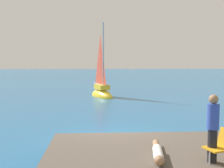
{
  "coord_description": "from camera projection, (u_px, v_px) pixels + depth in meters",
  "views": [
    {
      "loc": [
        -0.63,
        -10.71,
        3.05
      ],
      "look_at": [
        0.47,
        10.0,
        1.27
      ],
      "focal_mm": 46.55,
      "sensor_mm": 36.0,
      "label": 1
    }
  ],
  "objects": [
    {
      "name": "person_standing",
      "position": [
        213.0,
        126.0,
        6.81
      ],
      "size": [
        0.28,
        0.28,
        1.62
      ],
      "rotation": [
        0.0,
        0.0,
        4.82
      ],
      "color": "black",
      "rests_on": "shore_ledge"
    },
    {
      "name": "ground_plane",
      "position": [
        114.0,
        140.0,
        10.95
      ],
      "size": [
        160.0,
        160.0,
        0.0
      ],
      "primitive_type": "plane",
      "color": "#236093"
    },
    {
      "name": "shore_ledge",
      "position": [
        179.0,
        165.0,
        7.54
      ],
      "size": [
        6.99,
        4.48,
        0.61
      ],
      "primitive_type": "cube",
      "rotation": [
        0.0,
        0.0,
        -0.0
      ],
      "color": "brown",
      "rests_on": "ground"
    },
    {
      "name": "beach_chair",
      "position": [
        221.0,
        144.0,
        6.83
      ],
      "size": [
        0.71,
        0.63,
        0.8
      ],
      "rotation": [
        0.0,
        0.0,
        3.44
      ],
      "color": "orange",
      "rests_on": "shore_ledge"
    },
    {
      "name": "boulder_seaward",
      "position": [
        176.0,
        148.0,
        10.0
      ],
      "size": [
        0.74,
        0.86,
        0.56
      ],
      "primitive_type": "cube",
      "rotation": [
        -0.13,
        -0.05,
        1.64
      ],
      "color": "#514F3B",
      "rests_on": "ground"
    },
    {
      "name": "person_sunbather",
      "position": [
        158.0,
        153.0,
        7.25
      ],
      "size": [
        0.45,
        1.75,
        0.25
      ],
      "rotation": [
        0.0,
        0.0,
        1.42
      ],
      "color": "white",
      "rests_on": "shore_ledge"
    },
    {
      "name": "boulder_inland",
      "position": [
        203.0,
        144.0,
        10.42
      ],
      "size": [
        0.8,
        0.97,
        0.6
      ],
      "primitive_type": "cube",
      "rotation": [
        -0.07,
        0.05,
        1.61
      ],
      "color": "brown",
      "rests_on": "ground"
    },
    {
      "name": "sailboat_near",
      "position": [
        102.0,
        92.0,
        23.68
      ],
      "size": [
        2.33,
        3.63,
        6.56
      ],
      "rotation": [
        0.0,
        0.0,
        5.08
      ],
      "color": "yellow",
      "rests_on": "ground"
    }
  ]
}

